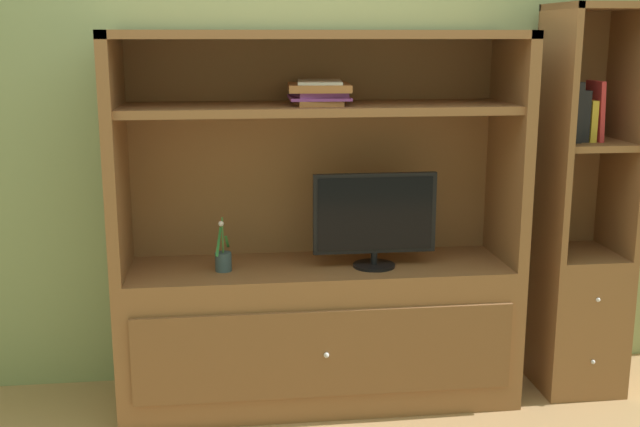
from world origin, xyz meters
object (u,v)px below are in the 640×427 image
(media_console, at_px, (318,291))
(potted_plant, at_px, (223,260))
(tv_monitor, at_px, (375,218))
(bookshelf_tall, at_px, (578,262))
(upright_book_row, at_px, (579,115))
(magazine_stack, at_px, (319,92))

(media_console, height_order, potted_plant, media_console)
(tv_monitor, height_order, bookshelf_tall, bookshelf_tall)
(tv_monitor, relative_size, upright_book_row, 2.03)
(tv_monitor, xyz_separation_m, bookshelf_tall, (1.00, 0.07, -0.26))
(magazine_stack, bearing_deg, upright_book_row, 0.06)
(tv_monitor, height_order, potted_plant, tv_monitor)
(magazine_stack, relative_size, bookshelf_tall, 0.18)
(magazine_stack, distance_m, bookshelf_tall, 1.49)
(potted_plant, bearing_deg, media_console, 6.81)
(upright_book_row, bearing_deg, potted_plant, -178.45)
(tv_monitor, bearing_deg, media_console, 164.08)
(tv_monitor, xyz_separation_m, potted_plant, (-0.67, 0.02, -0.18))
(media_console, bearing_deg, tv_monitor, -15.92)
(bookshelf_tall, bearing_deg, potted_plant, -178.19)
(bookshelf_tall, bearing_deg, tv_monitor, -175.93)
(tv_monitor, height_order, upright_book_row, upright_book_row)
(magazine_stack, relative_size, upright_book_row, 1.20)
(media_console, relative_size, bookshelf_tall, 0.99)
(tv_monitor, xyz_separation_m, magazine_stack, (-0.24, 0.06, 0.55))
(magazine_stack, bearing_deg, media_console, 87.18)
(magazine_stack, bearing_deg, bookshelf_tall, 0.48)
(media_console, height_order, magazine_stack, media_console)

